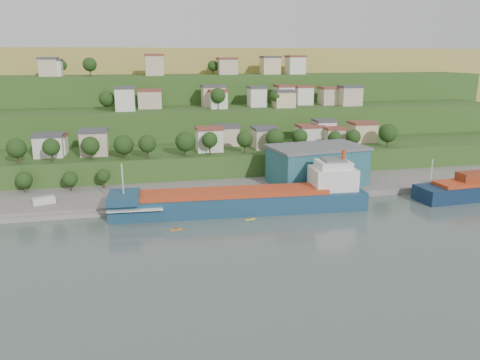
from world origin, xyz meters
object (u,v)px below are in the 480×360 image
object	(u,v)px
cargo_ship_near	(248,201)
kayak_orange	(176,229)
warehouse	(317,165)
caravan	(44,202)

from	to	relation	value
cargo_ship_near	kayak_orange	world-z (taller)	cargo_ship_near
kayak_orange	warehouse	bearing A→B (deg)	29.77
warehouse	caravan	world-z (taller)	warehouse
cargo_ship_near	kayak_orange	bearing A→B (deg)	-149.45
warehouse	caravan	bearing A→B (deg)	175.95
cargo_ship_near	warehouse	size ratio (longest dim) A/B	2.24
caravan	kayak_orange	xyz separation A→B (m)	(36.41, -24.21, -2.39)
warehouse	caravan	size ratio (longest dim) A/B	5.41
cargo_ship_near	caravan	distance (m)	59.72
caravan	kayak_orange	bearing A→B (deg)	-55.82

